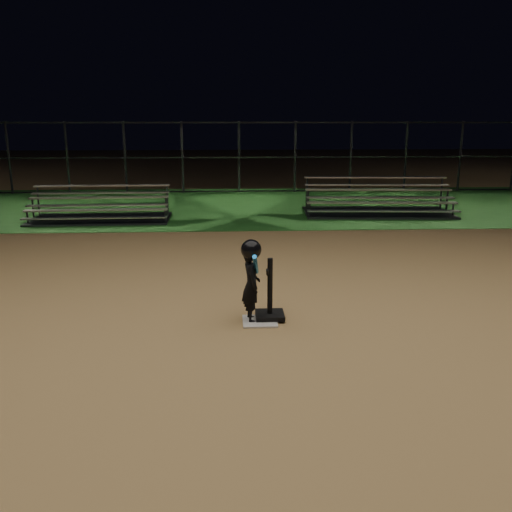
% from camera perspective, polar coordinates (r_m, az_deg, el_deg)
% --- Properties ---
extents(ground, '(80.00, 80.00, 0.00)m').
position_cam_1_polar(ground, '(7.35, 0.39, -6.83)').
color(ground, '#A8814C').
rests_on(ground, ground).
extents(grass_strip, '(60.00, 8.00, 0.01)m').
position_cam_1_polar(grass_strip, '(17.06, -1.52, 5.26)').
color(grass_strip, '#1B501A').
rests_on(grass_strip, ground).
extents(home_plate, '(0.45, 0.45, 0.02)m').
position_cam_1_polar(home_plate, '(7.35, 0.39, -6.74)').
color(home_plate, beige).
rests_on(home_plate, ground).
extents(batting_tee, '(0.38, 0.38, 0.81)m').
position_cam_1_polar(batting_tee, '(7.41, 1.44, -5.22)').
color(batting_tee, black).
rests_on(batting_tee, home_plate).
extents(child_batter, '(0.38, 0.59, 1.11)m').
position_cam_1_polar(child_batter, '(7.21, -0.49, -2.32)').
color(child_batter, black).
rests_on(child_batter, ground).
extents(bleacher_left, '(3.60, 1.83, 0.87)m').
position_cam_1_polar(bleacher_left, '(15.04, -15.74, 4.21)').
color(bleacher_left, silver).
rests_on(bleacher_left, ground).
extents(bleacher_right, '(4.14, 2.22, 0.98)m').
position_cam_1_polar(bleacher_right, '(15.83, 12.40, 4.97)').
color(bleacher_right, silver).
rests_on(bleacher_right, ground).
extents(backstop_fence, '(20.08, 0.08, 2.50)m').
position_cam_1_polar(backstop_fence, '(19.91, -1.76, 10.13)').
color(backstop_fence, '#38383D').
rests_on(backstop_fence, ground).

